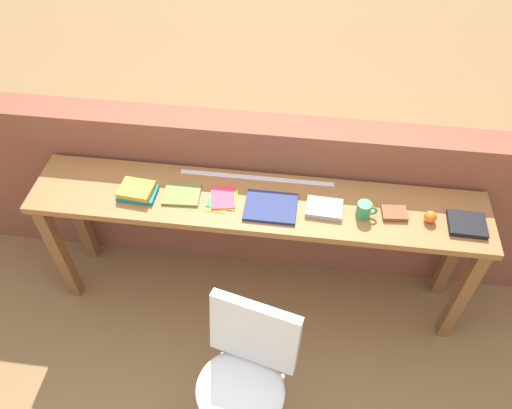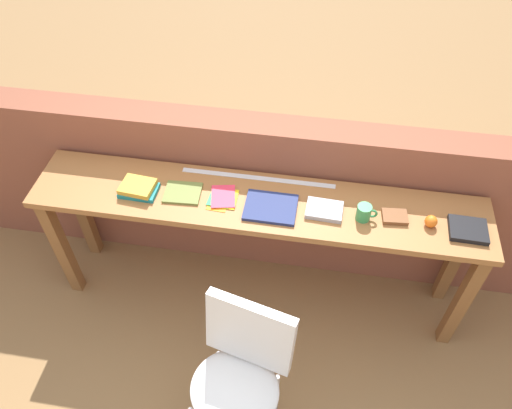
% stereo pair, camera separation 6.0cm
% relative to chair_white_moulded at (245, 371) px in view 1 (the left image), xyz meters
% --- Properties ---
extents(ground_plane, '(40.00, 40.00, 0.00)m').
position_rel_chair_white_moulded_xyz_m(ground_plane, '(-0.04, 0.50, -0.53)').
color(ground_plane, olive).
extents(brick_wall_back, '(6.00, 0.20, 1.14)m').
position_rel_chair_white_moulded_xyz_m(brick_wall_back, '(-0.04, 1.14, 0.04)').
color(brick_wall_back, brown).
rests_on(brick_wall_back, ground).
extents(sideboard, '(2.50, 0.44, 0.88)m').
position_rel_chair_white_moulded_xyz_m(sideboard, '(-0.04, 0.80, 0.21)').
color(sideboard, '#996033').
rests_on(sideboard, ground).
extents(chair_white_moulded, '(0.53, 0.54, 0.89)m').
position_rel_chair_white_moulded_xyz_m(chair_white_moulded, '(0.00, 0.00, 0.00)').
color(chair_white_moulded, white).
rests_on(chair_white_moulded, ground).
extents(book_stack_leftmost, '(0.21, 0.16, 0.05)m').
position_rel_chair_white_moulded_xyz_m(book_stack_leftmost, '(-0.70, 0.76, 0.38)').
color(book_stack_leftmost, '#19757A').
rests_on(book_stack_leftmost, sideboard).
extents(magazine_cycling, '(0.21, 0.17, 0.01)m').
position_rel_chair_white_moulded_xyz_m(magazine_cycling, '(-0.45, 0.79, 0.36)').
color(magazine_cycling, olive).
rests_on(magazine_cycling, sideboard).
extents(pamphlet_pile_colourful, '(0.16, 0.20, 0.01)m').
position_rel_chair_white_moulded_xyz_m(pamphlet_pile_colourful, '(-0.23, 0.78, 0.36)').
color(pamphlet_pile_colourful, orange).
rests_on(pamphlet_pile_colourful, sideboard).
extents(book_open_centre, '(0.28, 0.22, 0.02)m').
position_rel_chair_white_moulded_xyz_m(book_open_centre, '(0.04, 0.75, 0.36)').
color(book_open_centre, navy).
rests_on(book_open_centre, sideboard).
extents(book_grey_hardcover, '(0.20, 0.15, 0.03)m').
position_rel_chair_white_moulded_xyz_m(book_grey_hardcover, '(0.32, 0.78, 0.37)').
color(book_grey_hardcover, '#9E9EA3').
rests_on(book_grey_hardcover, sideboard).
extents(mug, '(0.11, 0.08, 0.09)m').
position_rel_chair_white_moulded_xyz_m(mug, '(0.52, 0.76, 0.40)').
color(mug, '#338C4C').
rests_on(mug, sideboard).
extents(leather_journal_brown, '(0.14, 0.11, 0.02)m').
position_rel_chair_white_moulded_xyz_m(leather_journal_brown, '(0.69, 0.79, 0.37)').
color(leather_journal_brown, brown).
rests_on(leather_journal_brown, sideboard).
extents(sports_ball_small, '(0.06, 0.06, 0.06)m').
position_rel_chair_white_moulded_xyz_m(sports_ball_small, '(0.86, 0.77, 0.39)').
color(sports_ball_small, orange).
rests_on(sports_ball_small, sideboard).
extents(book_repair_rightmost, '(0.19, 0.17, 0.03)m').
position_rel_chair_white_moulded_xyz_m(book_repair_rightmost, '(1.05, 0.76, 0.37)').
color(book_repair_rightmost, black).
rests_on(book_repair_rightmost, sideboard).
extents(ruler_metal_back_edge, '(0.87, 0.03, 0.00)m').
position_rel_chair_white_moulded_xyz_m(ruler_metal_back_edge, '(-0.07, 0.97, 0.35)').
color(ruler_metal_back_edge, silver).
rests_on(ruler_metal_back_edge, sideboard).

